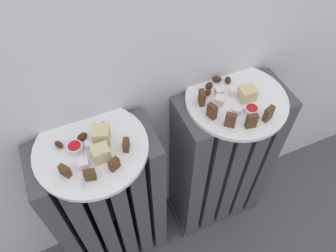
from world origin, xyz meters
TOP-DOWN VIEW (x-y plane):
  - radiator_left at (-0.21, 0.28)m, footprint 0.34×0.16m
  - radiator_right at (0.21, 0.28)m, footprint 0.34×0.16m
  - plate_left at (-0.21, 0.28)m, footprint 0.28×0.28m
  - plate_right at (0.21, 0.28)m, footprint 0.28×0.28m
  - dark_cake_slice_left_0 at (-0.28, 0.23)m, footprint 0.03×0.03m
  - dark_cake_slice_left_1 at (-0.23, 0.19)m, footprint 0.03×0.02m
  - dark_cake_slice_left_2 at (-0.17, 0.20)m, footprint 0.03×0.02m
  - dark_cake_slice_left_3 at (-0.13, 0.24)m, footprint 0.02×0.03m
  - marble_cake_slice_left_0 at (-0.19, 0.24)m, footprint 0.04×0.04m
  - marble_cake_slice_left_1 at (-0.17, 0.29)m, footprint 0.05×0.05m
  - turkish_delight_left_0 at (-0.21, 0.28)m, footprint 0.02×0.02m
  - turkish_delight_left_1 at (-0.23, 0.23)m, footprint 0.03×0.03m
  - turkish_delight_left_2 at (-0.17, 0.34)m, footprint 0.03×0.03m
  - medjool_date_left_0 at (-0.22, 0.31)m, footprint 0.03×0.03m
  - medjool_date_left_1 at (-0.27, 0.31)m, footprint 0.03×0.03m
  - jam_bowl_left at (-0.24, 0.28)m, footprint 0.04×0.04m
  - dark_cake_slice_right_0 at (0.11, 0.30)m, footprint 0.02×0.03m
  - dark_cake_slice_right_1 at (0.11, 0.25)m, footprint 0.02×0.03m
  - dark_cake_slice_right_2 at (0.14, 0.21)m, footprint 0.03×0.03m
  - dark_cake_slice_right_3 at (0.19, 0.18)m, footprint 0.03×0.02m
  - dark_cake_slice_right_4 at (0.24, 0.19)m, footprint 0.03×0.02m
  - marble_cake_slice_right_0 at (0.23, 0.27)m, footprint 0.05×0.04m
  - turkish_delight_right_0 at (0.20, 0.30)m, footprint 0.03×0.03m
  - turkish_delight_right_1 at (0.15, 0.28)m, footprint 0.03×0.03m
  - turkish_delight_right_2 at (0.18, 0.23)m, footprint 0.03×0.03m
  - turkish_delight_right_3 at (0.17, 0.31)m, footprint 0.02×0.02m
  - medjool_date_right_0 at (0.19, 0.36)m, footprint 0.03×0.03m
  - medjool_date_right_1 at (0.21, 0.35)m, footprint 0.03×0.03m
  - medjool_date_right_2 at (0.14, 0.32)m, footprint 0.03×0.03m
  - medjool_date_right_3 at (0.15, 0.35)m, footprint 0.03×0.03m
  - jam_bowl_right at (0.21, 0.22)m, footprint 0.04×0.04m
  - fork at (-0.23, 0.23)m, footprint 0.05×0.10m

SIDE VIEW (x-z plane):
  - radiator_right at x=0.21m, z-range 0.00..0.65m
  - radiator_left at x=-0.21m, z-range 0.00..0.65m
  - plate_left at x=-0.21m, z-range 0.66..0.67m
  - plate_right at x=0.21m, z-range 0.66..0.67m
  - fork at x=-0.23m, z-range 0.67..0.67m
  - medjool_date_right_1 at x=0.21m, z-range 0.67..0.68m
  - medjool_date_right_0 at x=0.19m, z-range 0.67..0.69m
  - medjool_date_right_2 at x=0.14m, z-range 0.67..0.69m
  - medjool_date_right_3 at x=0.15m, z-range 0.67..0.69m
  - medjool_date_left_0 at x=-0.22m, z-range 0.67..0.69m
  - medjool_date_left_1 at x=-0.27m, z-range 0.67..0.69m
  - turkish_delight_left_2 at x=-0.17m, z-range 0.67..0.69m
  - turkish_delight_left_0 at x=-0.21m, z-range 0.67..0.69m
  - turkish_delight_right_3 at x=0.17m, z-range 0.67..0.69m
  - turkish_delight_right_2 at x=0.18m, z-range 0.67..0.69m
  - turkish_delight_right_0 at x=0.20m, z-range 0.67..0.69m
  - jam_bowl_left at x=-0.24m, z-range 0.67..0.69m
  - turkish_delight_left_1 at x=-0.23m, z-range 0.67..0.69m
  - jam_bowl_right at x=0.21m, z-range 0.67..0.69m
  - turkish_delight_right_1 at x=0.15m, z-range 0.67..0.69m
  - dark_cake_slice_left_0 at x=-0.28m, z-range 0.67..0.70m
  - dark_cake_slice_left_1 at x=-0.23m, z-range 0.67..0.70m
  - dark_cake_slice_left_2 at x=-0.17m, z-range 0.67..0.70m
  - dark_cake_slice_left_3 at x=-0.13m, z-range 0.67..0.70m
  - marble_cake_slice_right_0 at x=0.23m, z-range 0.67..0.71m
  - marble_cake_slice_left_0 at x=-0.19m, z-range 0.67..0.71m
  - dark_cake_slice_right_0 at x=0.11m, z-range 0.67..0.71m
  - dark_cake_slice_right_1 at x=0.11m, z-range 0.67..0.71m
  - dark_cake_slice_right_2 at x=0.14m, z-range 0.67..0.71m
  - dark_cake_slice_right_3 at x=0.19m, z-range 0.67..0.71m
  - dark_cake_slice_right_4 at x=0.24m, z-range 0.67..0.71m
  - marble_cake_slice_left_1 at x=-0.17m, z-range 0.67..0.72m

